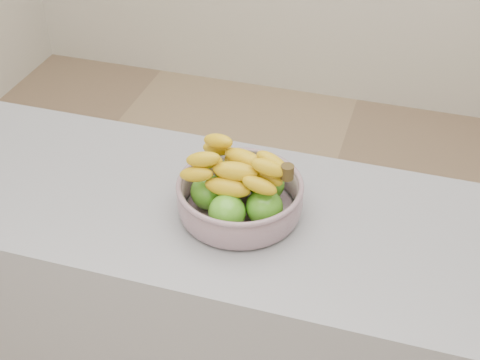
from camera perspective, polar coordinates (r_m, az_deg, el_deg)
The scene contains 2 objects.
counter at distance 1.99m, azimuth 1.10°, elevation -12.94°, with size 2.00×0.60×0.90m, color gray.
fruit_bowl at distance 1.64m, azimuth -0.02°, elevation -1.14°, with size 0.31×0.31×0.18m.
Camera 1 is at (0.34, -1.44, 1.98)m, focal length 50.00 mm.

